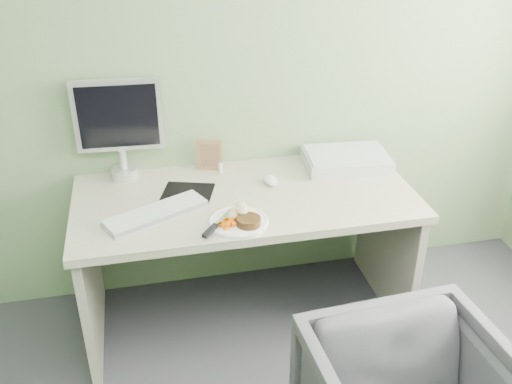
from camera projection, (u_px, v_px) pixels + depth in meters
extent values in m
plane|color=#6F885F|center=(229.00, 44.00, 2.71)|extent=(3.50, 0.00, 3.50)
cube|color=#BFB8A0|center=(245.00, 198.00, 2.69)|extent=(1.60, 0.75, 0.04)
cube|color=gray|center=(91.00, 281.00, 2.73)|extent=(0.04, 0.70, 0.69)
cube|color=gray|center=(387.00, 244.00, 3.01)|extent=(0.04, 0.70, 0.69)
cylinder|color=white|center=(239.00, 222.00, 2.46)|extent=(0.26, 0.26, 0.01)
cylinder|color=black|center=(249.00, 221.00, 2.42)|extent=(0.14, 0.14, 0.03)
ellipsoid|color=tan|center=(242.00, 211.00, 2.47)|extent=(0.12, 0.10, 0.06)
cube|color=#FF6405|center=(227.00, 223.00, 2.40)|extent=(0.06, 0.06, 0.04)
cube|color=silver|center=(225.00, 216.00, 2.47)|extent=(0.11, 0.13, 0.01)
cube|color=black|center=(210.00, 231.00, 2.36)|extent=(0.08, 0.09, 0.02)
cube|color=black|center=(188.00, 193.00, 2.70)|extent=(0.28, 0.27, 0.00)
cube|color=white|center=(156.00, 213.00, 2.51)|extent=(0.47, 0.32, 0.02)
ellipsoid|color=white|center=(270.00, 181.00, 2.77)|extent=(0.07, 0.11, 0.04)
cube|color=#A6784D|center=(209.00, 155.00, 2.88)|extent=(0.13, 0.05, 0.17)
cylinder|color=white|center=(220.00, 168.00, 2.88)|extent=(0.02, 0.02, 0.05)
cone|color=#8EB8E3|center=(220.00, 163.00, 2.86)|extent=(0.02, 0.02, 0.02)
cube|color=#B8B9BF|center=(346.00, 160.00, 2.94)|extent=(0.45, 0.32, 0.07)
cylinder|color=silver|center=(125.00, 173.00, 2.82)|extent=(0.13, 0.13, 0.06)
cylinder|color=silver|center=(123.00, 160.00, 2.79)|extent=(0.03, 0.03, 0.09)
cube|color=silver|center=(118.00, 115.00, 2.70)|extent=(0.42, 0.06, 0.35)
cube|color=black|center=(118.00, 117.00, 2.68)|extent=(0.37, 0.02, 0.31)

